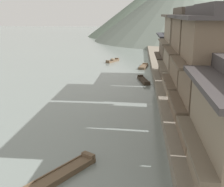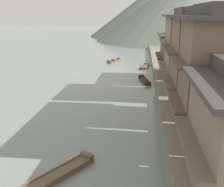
{
  "view_description": "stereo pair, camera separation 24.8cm",
  "coord_description": "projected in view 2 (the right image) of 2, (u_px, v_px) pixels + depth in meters",
  "views": [
    {
      "loc": [
        4.71,
        -5.89,
        9.0
      ],
      "look_at": [
        2.18,
        20.18,
        1.62
      ],
      "focal_mm": 45.77,
      "sensor_mm": 36.0,
      "label": 1
    },
    {
      "loc": [
        4.96,
        -5.87,
        9.0
      ],
      "look_at": [
        2.18,
        20.18,
        1.62
      ],
      "focal_mm": 45.77,
      "sensor_mm": 36.0,
      "label": 2
    }
  ],
  "objects": [
    {
      "name": "boat_moored_far",
      "position": [
        144.0,
        81.0,
        38.87
      ],
      "size": [
        1.77,
        4.59,
        0.5
      ],
      "color": "#33281E",
      "rests_on": "ground"
    },
    {
      "name": "boat_moored_nearest",
      "position": [
        55.0,
        176.0,
        16.02
      ],
      "size": [
        3.77,
        5.24,
        0.52
      ],
      "color": "brown",
      "rests_on": "ground"
    },
    {
      "name": "hill_far_centre",
      "position": [
        188.0,
        6.0,
        95.72
      ],
      "size": [
        62.11,
        62.11,
        22.88
      ],
      "primitive_type": "cone",
      "color": "slate",
      "rests_on": "ground"
    },
    {
      "name": "house_waterfront_far",
      "position": [
        184.0,
        53.0,
        38.39
      ],
      "size": [
        7.03,
        8.13,
        6.14
      ],
      "color": "brown",
      "rests_on": "riverbank_right"
    },
    {
      "name": "house_waterfront_tall",
      "position": [
        208.0,
        62.0,
        23.38
      ],
      "size": [
        6.82,
        6.5,
        8.74
      ],
      "color": "#75604C",
      "rests_on": "riverbank_right"
    },
    {
      "name": "boat_moored_third",
      "position": [
        114.0,
        61.0,
        54.86
      ],
      "size": [
        2.36,
        3.82,
        0.69
      ],
      "color": "brown",
      "rests_on": "ground"
    },
    {
      "name": "house_waterfront_narrow",
      "position": [
        188.0,
        50.0,
        30.69
      ],
      "size": [
        5.7,
        7.44,
        8.74
      ],
      "color": "gray",
      "rests_on": "riverbank_right"
    },
    {
      "name": "house_waterfront_second",
      "position": [
        215.0,
        77.0,
        17.87
      ],
      "size": [
        5.16,
        5.85,
        8.74
      ],
      "color": "#75604C",
      "rests_on": "riverbank_right"
    },
    {
      "name": "boat_moored_second",
      "position": [
        145.0,
        67.0,
        49.2
      ],
      "size": [
        1.81,
        4.83,
        0.4
      ],
      "color": "brown",
      "rests_on": "ground"
    },
    {
      "name": "hill_far_west",
      "position": [
        159.0,
        10.0,
        114.04
      ],
      "size": [
        55.55,
        55.55,
        20.89
      ],
      "primitive_type": "cone",
      "color": "#5B6B5B",
      "rests_on": "ground"
    }
  ]
}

